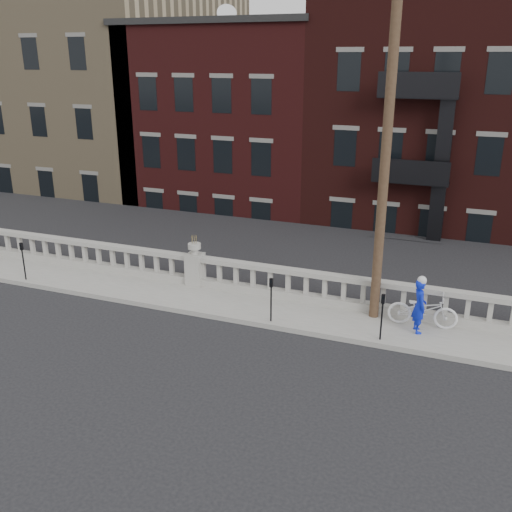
{
  "coord_description": "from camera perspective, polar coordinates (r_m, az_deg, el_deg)",
  "views": [
    {
      "loc": [
        8.56,
        -12.32,
        7.61
      ],
      "look_at": [
        2.53,
        3.2,
        1.74
      ],
      "focal_mm": 40.0,
      "sensor_mm": 36.0,
      "label": 1
    }
  ],
  "objects": [
    {
      "name": "sidewalk",
      "position": [
        19.1,
        -7.32,
        -3.99
      ],
      "size": [
        32.0,
        2.2,
        0.15
      ],
      "primitive_type": "cube",
      "color": "gray",
      "rests_on": "ground"
    },
    {
      "name": "planter_pedestal",
      "position": [
        19.59,
        -6.11,
        -0.95
      ],
      "size": [
        0.55,
        0.55,
        1.76
      ],
      "color": "gray",
      "rests_on": "sidewalk"
    },
    {
      "name": "parking_meter_b",
      "position": [
        21.42,
        -22.29,
        -0.08
      ],
      "size": [
        0.1,
        0.09,
        1.36
      ],
      "color": "black",
      "rests_on": "sidewalk"
    },
    {
      "name": "balustrade",
      "position": [
        19.66,
        -6.09,
        -1.46
      ],
      "size": [
        28.0,
        0.34,
        1.03
      ],
      "color": "gray",
      "rests_on": "sidewalk"
    },
    {
      "name": "utility_pole",
      "position": [
        16.27,
        12.89,
        10.54
      ],
      "size": [
        1.6,
        0.28,
        10.0
      ],
      "color": "#422D1E",
      "rests_on": "sidewalk"
    },
    {
      "name": "lower_level",
      "position": [
        36.6,
        8.59,
        11.39
      ],
      "size": [
        80.0,
        44.0,
        20.8
      ],
      "color": "#605E59",
      "rests_on": "ground"
    },
    {
      "name": "parking_meter_c",
      "position": [
        16.72,
        1.52,
        -3.9
      ],
      "size": [
        0.1,
        0.09,
        1.36
      ],
      "color": "black",
      "rests_on": "sidewalk"
    },
    {
      "name": "cyclist",
      "position": [
        16.76,
        16.02,
        -4.83
      ],
      "size": [
        0.56,
        0.68,
        1.59
      ],
      "primitive_type": "imported",
      "rotation": [
        0.0,
        0.0,
        1.94
      ],
      "color": "#0D21CB",
      "rests_on": "sidewalk"
    },
    {
      "name": "parking_meter_d",
      "position": [
        16.02,
        12.5,
        -5.46
      ],
      "size": [
        0.1,
        0.09,
        1.36
      ],
      "color": "black",
      "rests_on": "sidewalk"
    },
    {
      "name": "ground",
      "position": [
        16.82,
        -12.18,
        -7.96
      ],
      "size": [
        120.0,
        120.0,
        0.0
      ],
      "primitive_type": "plane",
      "color": "black",
      "rests_on": "ground"
    },
    {
      "name": "bicycle",
      "position": [
        17.25,
        16.33,
        -5.16
      ],
      "size": [
        2.02,
        0.83,
        1.04
      ],
      "primitive_type": "imported",
      "rotation": [
        0.0,
        0.0,
        1.64
      ],
      "color": "white",
      "rests_on": "sidewalk"
    }
  ]
}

